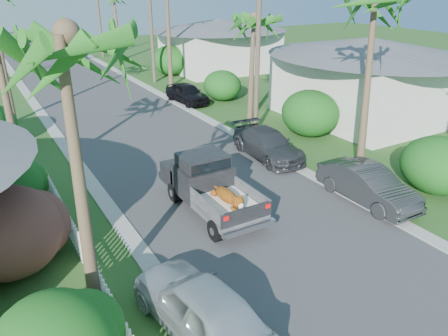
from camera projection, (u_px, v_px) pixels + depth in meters
ground at (354, 296)px, 11.95m from camera, size 120.00×120.00×0.00m
road at (99, 98)px, 31.70m from camera, size 8.00×100.00×0.02m
curb_left at (36, 106)px, 29.69m from camera, size 0.60×100.00×0.06m
curb_right at (154, 91)px, 33.69m from camera, size 0.60×100.00×0.06m
pickup_truck at (207, 183)px, 16.24m from camera, size 1.98×5.12×2.06m
parked_car_rn at (368, 185)px, 16.75m from camera, size 1.54×4.30×1.41m
parked_car_rm at (268, 144)px, 20.98m from camera, size 2.11×4.67×1.33m
parked_car_rf at (187, 93)px, 30.23m from camera, size 1.90×4.10×1.36m
parked_car_ln at (200, 307)px, 10.48m from camera, size 2.33×4.58×1.49m
palm_l_a at (58, 36)px, 8.67m from camera, size 4.40×4.40×8.20m
palm_r_b at (253, 18)px, 24.50m from camera, size 4.40×4.40×7.20m
shrub_l_b at (8, 232)px, 12.54m from camera, size 3.00×3.30×2.60m
shrub_l_c at (9, 186)px, 16.01m from camera, size 2.40×2.64×2.00m
shrub_r_a at (439, 165)px, 17.39m from camera, size 2.80×3.08×2.30m
shrub_r_b at (310, 113)px, 23.77m from camera, size 3.00×3.30×2.50m
shrub_r_c at (222, 85)px, 30.82m from camera, size 2.60×2.86×2.10m
shrub_r_d at (171, 60)px, 38.86m from camera, size 3.20×3.52×2.60m
picket_fence at (80, 246)px, 13.30m from camera, size 0.10×11.00×1.00m
house_right_near at (366, 82)px, 26.59m from camera, size 8.00×9.00×4.80m
house_right_far at (219, 47)px, 40.86m from camera, size 9.00×8.00×4.60m
utility_pole_b at (258, 49)px, 22.99m from camera, size 1.60×0.26×9.00m
utility_pole_c at (151, 25)px, 34.84m from camera, size 1.60×0.26×9.00m
utility_pole_d at (99, 13)px, 46.70m from camera, size 1.60×0.26×9.00m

